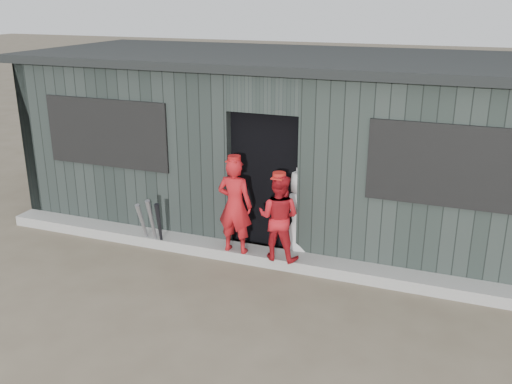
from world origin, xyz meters
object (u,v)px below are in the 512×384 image
at_px(bat_mid, 153,224).
at_px(bat_right, 160,227).
at_px(player_red_right, 279,217).
at_px(dugout, 295,141).
at_px(player_red_left, 235,205).
at_px(bat_left, 143,225).
at_px(player_grey_back, 301,214).

relative_size(bat_mid, bat_right, 1.08).
height_order(player_red_right, dugout, dugout).
bearing_deg(dugout, player_red_left, -98.38).
xyz_separation_m(bat_left, player_red_left, (1.38, 0.08, 0.45)).
bearing_deg(bat_mid, player_red_left, 4.51).
xyz_separation_m(bat_right, dugout, (1.38, 1.88, 0.91)).
bearing_deg(player_red_left, player_red_right, -179.38).
bearing_deg(player_grey_back, bat_mid, 27.94).
height_order(bat_left, player_red_left, player_red_left).
bearing_deg(player_red_right, player_red_left, 0.61).
xyz_separation_m(bat_mid, dugout, (1.49, 1.89, 0.89)).
xyz_separation_m(bat_mid, player_red_right, (1.84, 0.09, 0.33)).
bearing_deg(player_red_left, dugout, -97.57).
bearing_deg(bat_left, player_red_right, 2.36).
bearing_deg(bat_left, dugout, 48.76).
height_order(bat_mid, player_red_right, player_red_right).
bearing_deg(bat_mid, player_red_right, 2.94).
distance_m(bat_mid, player_red_right, 1.87).
relative_size(bat_right, player_grey_back, 0.59).
bearing_deg(dugout, player_grey_back, -68.71).
xyz_separation_m(bat_left, player_red_right, (2.00, 0.08, 0.37)).
bearing_deg(player_red_left, player_grey_back, -148.72).
xyz_separation_m(bat_left, player_grey_back, (2.17, 0.55, 0.27)).
height_order(bat_right, player_red_left, player_red_left).
relative_size(player_grey_back, dugout, 0.15).
bearing_deg(bat_right, player_red_left, 4.55).
bearing_deg(player_grey_back, dugout, -56.30).
bearing_deg(player_grey_back, player_red_right, 82.40).
height_order(player_grey_back, dugout, dugout).
bearing_deg(player_red_right, bat_mid, 3.75).
bearing_deg(dugout, bat_mid, -128.18).
distance_m(bat_mid, bat_right, 0.11).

